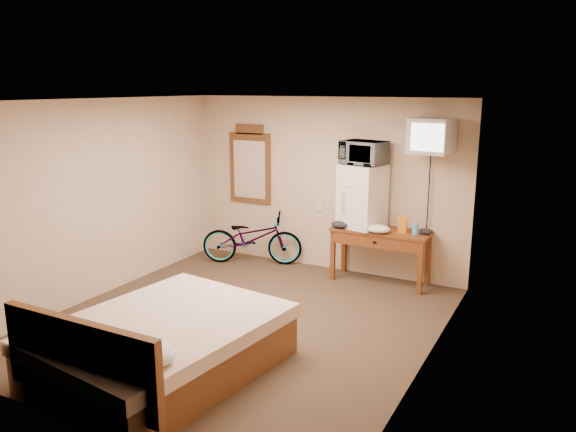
% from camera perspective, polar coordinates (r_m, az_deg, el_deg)
% --- Properties ---
extents(room, '(4.60, 4.64, 2.50)m').
position_cam_1_polar(room, '(6.17, -4.99, -0.05)').
color(room, '#3D2C1E').
rests_on(room, ground).
extents(desk, '(1.33, 0.53, 0.75)m').
position_cam_1_polar(desk, '(7.69, 9.30, -2.31)').
color(desk, brown).
rests_on(desk, floor).
extents(mini_fridge, '(0.63, 0.62, 0.86)m').
position_cam_1_polar(mini_fridge, '(7.71, 7.56, 2.01)').
color(mini_fridge, white).
rests_on(mini_fridge, desk).
extents(microwave, '(0.65, 0.51, 0.32)m').
position_cam_1_polar(microwave, '(7.62, 7.70, 6.38)').
color(microwave, white).
rests_on(microwave, mini_fridge).
extents(snack_bag, '(0.12, 0.08, 0.23)m').
position_cam_1_polar(snack_bag, '(7.55, 11.56, -0.84)').
color(snack_bag, orange).
rests_on(snack_bag, desk).
extents(blue_cup, '(0.08, 0.08, 0.15)m').
position_cam_1_polar(blue_cup, '(7.51, 12.82, -1.30)').
color(blue_cup, '#44A1E8').
rests_on(blue_cup, desk).
extents(cloth_cream, '(0.34, 0.26, 0.10)m').
position_cam_1_polar(cloth_cream, '(7.52, 9.09, -1.29)').
color(cloth_cream, white).
rests_on(cloth_cream, desk).
extents(cloth_dark_a, '(0.26, 0.20, 0.10)m').
position_cam_1_polar(cloth_dark_a, '(7.69, 5.33, -0.86)').
color(cloth_dark_a, black).
rests_on(cloth_dark_a, desk).
extents(cloth_dark_b, '(0.17, 0.14, 0.08)m').
position_cam_1_polar(cloth_dark_b, '(7.56, 13.87, -1.53)').
color(cloth_dark_b, black).
rests_on(cloth_dark_b, desk).
extents(crt_television, '(0.56, 0.62, 0.44)m').
position_cam_1_polar(crt_television, '(7.30, 14.38, 7.87)').
color(crt_television, black).
rests_on(crt_television, room).
extents(wall_mirror, '(0.71, 0.04, 1.21)m').
position_cam_1_polar(wall_mirror, '(8.69, -3.88, 5.18)').
color(wall_mirror, brown).
rests_on(wall_mirror, room).
extents(bicycle, '(1.61, 1.06, 0.80)m').
position_cam_1_polar(bicycle, '(8.52, -3.67, -2.23)').
color(bicycle, black).
rests_on(bicycle, floor).
extents(bed, '(1.90, 2.37, 0.90)m').
position_cam_1_polar(bed, '(5.48, -13.06, -12.75)').
color(bed, brown).
rests_on(bed, floor).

